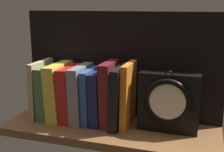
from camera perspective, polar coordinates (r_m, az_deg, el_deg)
name	(u,v)px	position (r cm, az deg, el deg)	size (l,w,h in cm)	color
ground_plane	(110,130)	(95.75, -0.38, -10.44)	(67.95, 23.52, 2.50)	brown
back_panel	(120,65)	(100.04, 1.62, 2.14)	(67.95, 1.20, 35.70)	black
book_tan_shortstories	(42,88)	(104.77, -13.44, -2.36)	(1.84, 14.15, 19.18)	tan
book_green_romantic	(49,91)	(103.50, -12.01, -2.91)	(3.48, 13.51, 17.68)	#476B44
book_yellow_seinlanguage	(60,91)	(101.44, -10.02, -2.88)	(4.06, 14.98, 18.63)	gold
book_red_requiem	(71,93)	(99.70, -7.88, -3.29)	(3.71, 14.01, 17.99)	red
book_gray_chess	(82,93)	(98.04, -5.83, -3.37)	(3.48, 14.79, 18.47)	gray
book_blue_modern	(91,96)	(96.97, -4.10, -3.79)	(2.27, 13.13, 17.63)	#2D4C8E
book_navy_bierce	(99,97)	(95.99, -2.44, -4.07)	(3.11, 12.92, 17.23)	#192147
book_maroon_dawkins	(110,94)	(94.41, -0.42, -3.41)	(3.42, 12.41, 20.26)	maroon
book_black_skeptic	(120,96)	(93.61, 1.56, -3.92)	(2.76, 15.72, 19.16)	black
book_orange_pandolfini	(128,95)	(92.74, 3.15, -3.71)	(2.00, 12.50, 20.38)	orange
framed_clock	(168,102)	(90.48, 10.81, -4.99)	(18.08, 6.07, 19.41)	black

